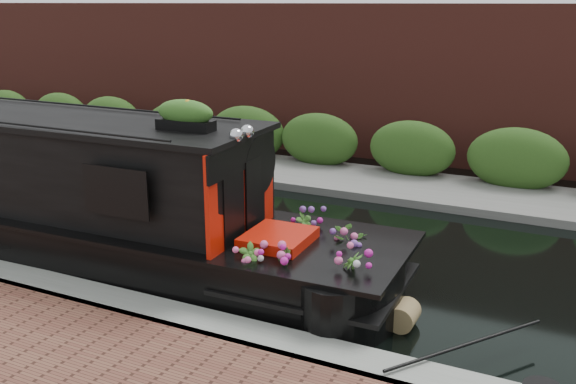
% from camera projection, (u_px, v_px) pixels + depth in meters
% --- Properties ---
extents(ground, '(80.00, 80.00, 0.00)m').
position_uv_depth(ground, '(213.00, 233.00, 11.67)').
color(ground, black).
rests_on(ground, ground).
extents(near_bank_coping, '(40.00, 0.60, 0.50)m').
position_uv_depth(near_bank_coping, '(84.00, 307.00, 8.83)').
color(near_bank_coping, gray).
rests_on(near_bank_coping, ground).
extents(far_bank_path, '(40.00, 2.40, 0.34)m').
position_uv_depth(far_bank_path, '(308.00, 178.00, 15.29)').
color(far_bank_path, slate).
rests_on(far_bank_path, ground).
extents(far_hedge, '(40.00, 1.10, 2.80)m').
position_uv_depth(far_hedge, '(323.00, 169.00, 16.07)').
color(far_hedge, '#2C511B').
rests_on(far_hedge, ground).
extents(far_brick_wall, '(40.00, 1.00, 8.00)m').
position_uv_depth(far_brick_wall, '(352.00, 152.00, 17.88)').
color(far_brick_wall, '#5E271F').
rests_on(far_brick_wall, ground).
extents(narrowboat, '(12.77, 2.61, 2.98)m').
position_uv_depth(narrowboat, '(19.00, 195.00, 10.86)').
color(narrowboat, black).
rests_on(narrowboat, ground).
extents(rope_fender, '(0.35, 0.42, 0.35)m').
position_uv_depth(rope_fender, '(404.00, 315.00, 8.23)').
color(rope_fender, olive).
rests_on(rope_fender, ground).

